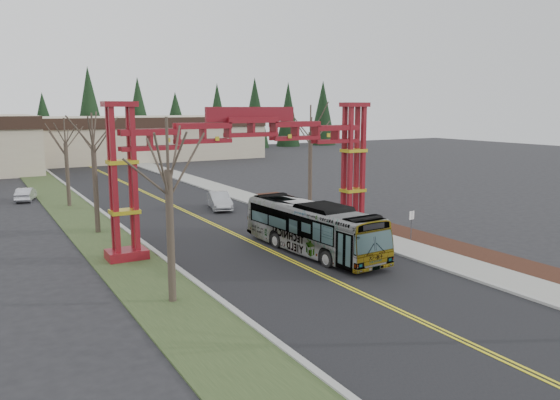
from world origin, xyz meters
TOP-DOWN VIEW (x-y plane):
  - ground at (0.00, 0.00)m, footprint 200.00×200.00m
  - road at (0.00, 25.00)m, footprint 12.00×110.00m
  - lane_line_left at (-0.12, 25.00)m, footprint 0.12×100.00m
  - lane_line_right at (0.12, 25.00)m, footprint 0.12×100.00m
  - curb_right at (6.15, 25.00)m, footprint 0.30×110.00m
  - sidewalk_right at (7.60, 25.00)m, footprint 2.60×110.00m
  - landscape_strip at (10.20, 10.00)m, footprint 2.60×50.00m
  - grass_median at (-8.00, 25.00)m, footprint 4.00×110.00m
  - curb_left at (-6.15, 25.00)m, footprint 0.30×110.00m
  - gateway_arch at (0.00, 18.00)m, footprint 18.20×1.60m
  - retail_building_east at (10.00, 79.95)m, footprint 38.00×20.30m
  - conifer_treeline at (0.25, 92.00)m, footprint 116.10×5.60m
  - transit_bus at (1.97, 14.00)m, footprint 3.27×11.11m
  - silver_sedan at (2.87, 29.74)m, footprint 2.56×4.71m
  - parked_car_far_a at (-11.00, 42.49)m, footprint 2.26×3.99m
  - bare_tree_median_near at (-8.00, 10.10)m, footprint 3.42×3.42m
  - bare_tree_median_mid at (-8.00, 25.69)m, footprint 3.40×3.40m
  - bare_tree_median_far at (-8.00, 37.43)m, footprint 3.29×3.29m
  - bare_tree_right_far at (10.00, 26.60)m, footprint 3.48×3.48m
  - street_sign at (9.05, 13.15)m, footprint 0.45×0.12m
  - barrel_south at (9.17, 16.70)m, footprint 0.49×0.49m
  - barrel_mid at (8.67, 18.39)m, footprint 0.55×0.55m
  - barrel_north at (9.68, 22.61)m, footprint 0.49×0.49m

SIDE VIEW (x-z plane):
  - ground at x=0.00m, z-range 0.00..0.00m
  - road at x=0.00m, z-range 0.00..0.02m
  - lane_line_left at x=-0.12m, z-range 0.02..0.03m
  - lane_line_right at x=0.12m, z-range 0.02..0.03m
  - grass_median at x=-8.00m, z-range 0.00..0.08m
  - landscape_strip at x=10.20m, z-range 0.00..0.12m
  - curb_right at x=6.15m, z-range 0.00..0.15m
  - curb_left at x=-6.15m, z-range 0.00..0.15m
  - sidewalk_right at x=7.60m, z-range 0.01..0.15m
  - barrel_south at x=9.17m, z-range 0.00..0.90m
  - barrel_north at x=9.68m, z-range 0.00..0.90m
  - barrel_mid at x=8.67m, z-range 0.00..1.02m
  - parked_car_far_a at x=-11.00m, z-range 0.00..1.25m
  - silver_sedan at x=2.87m, z-range 0.00..1.47m
  - street_sign at x=9.05m, z-range 0.44..2.44m
  - transit_bus at x=1.97m, z-range 0.00..3.06m
  - retail_building_east at x=10.00m, z-range 0.01..7.01m
  - bare_tree_median_far at x=-8.00m, z-range 1.64..9.32m
  - bare_tree_median_near at x=-8.00m, z-range 1.80..9.99m
  - bare_tree_median_mid at x=-8.00m, z-range 1.83..10.05m
  - gateway_arch at x=0.00m, z-range 1.53..10.43m
  - bare_tree_right_far at x=10.00m, z-range 2.04..10.82m
  - conifer_treeline at x=0.25m, z-range -0.01..12.99m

